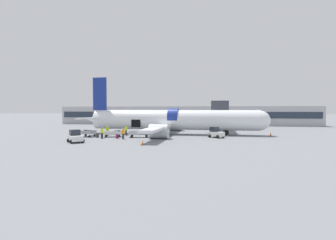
{
  "coord_description": "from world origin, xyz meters",
  "views": [
    {
      "loc": [
        10.12,
        -43.04,
        4.48
      ],
      "look_at": [
        1.85,
        0.94,
        2.73
      ],
      "focal_mm": 28.0,
      "sensor_mm": 36.0,
      "label": 1
    }
  ],
  "objects_px": {
    "ground_crew_driver": "(126,130)",
    "baggage_tug_mid": "(216,133)",
    "baggage_cart_queued": "(140,134)",
    "suitcase_on_tarmac_upright": "(117,137)",
    "baggage_cart_empty": "(88,133)",
    "airplane": "(171,120)",
    "ground_crew_loader_b": "(107,130)",
    "suitcase_on_tarmac_spare": "(98,136)",
    "ground_crew_supervisor": "(102,133)",
    "baggage_cart_loading": "(113,134)",
    "baggage_tug_lead": "(75,137)",
    "ground_crew_loader_a": "(123,133)"
  },
  "relations": [
    {
      "from": "suitcase_on_tarmac_spare",
      "to": "suitcase_on_tarmac_upright",
      "type": "bearing_deg",
      "value": -9.94
    },
    {
      "from": "baggage_cart_loading",
      "to": "baggage_tug_mid",
      "type": "bearing_deg",
      "value": 6.75
    },
    {
      "from": "baggage_cart_loading",
      "to": "ground_crew_supervisor",
      "type": "relative_size",
      "value": 2.18
    },
    {
      "from": "airplane",
      "to": "ground_crew_driver",
      "type": "relative_size",
      "value": 19.18
    },
    {
      "from": "suitcase_on_tarmac_upright",
      "to": "baggage_cart_queued",
      "type": "bearing_deg",
      "value": 37.42
    },
    {
      "from": "baggage_tug_lead",
      "to": "suitcase_on_tarmac_upright",
      "type": "distance_m",
      "value": 6.95
    },
    {
      "from": "ground_crew_loader_b",
      "to": "ground_crew_driver",
      "type": "distance_m",
      "value": 3.2
    },
    {
      "from": "baggage_cart_loading",
      "to": "ground_crew_loader_b",
      "type": "height_order",
      "value": "ground_crew_loader_b"
    },
    {
      "from": "baggage_cart_empty",
      "to": "suitcase_on_tarmac_upright",
      "type": "distance_m",
      "value": 5.84
    },
    {
      "from": "ground_crew_loader_a",
      "to": "suitcase_on_tarmac_spare",
      "type": "xyz_separation_m",
      "value": [
        -4.83,
        1.31,
        -0.6
      ]
    },
    {
      "from": "baggage_tug_mid",
      "to": "ground_crew_supervisor",
      "type": "relative_size",
      "value": 1.56
    },
    {
      "from": "baggage_tug_mid",
      "to": "suitcase_on_tarmac_spare",
      "type": "bearing_deg",
      "value": -169.43
    },
    {
      "from": "baggage_tug_lead",
      "to": "baggage_cart_empty",
      "type": "height_order",
      "value": "baggage_tug_lead"
    },
    {
      "from": "ground_crew_loader_a",
      "to": "ground_crew_loader_b",
      "type": "height_order",
      "value": "ground_crew_loader_b"
    },
    {
      "from": "baggage_tug_lead",
      "to": "baggage_cart_loading",
      "type": "distance_m",
      "value": 8.31
    },
    {
      "from": "baggage_tug_mid",
      "to": "ground_crew_driver",
      "type": "height_order",
      "value": "ground_crew_driver"
    },
    {
      "from": "baggage_cart_queued",
      "to": "baggage_cart_loading",
      "type": "bearing_deg",
      "value": -177.8
    },
    {
      "from": "baggage_cart_queued",
      "to": "suitcase_on_tarmac_upright",
      "type": "xyz_separation_m",
      "value": [
        -3.05,
        -2.33,
        -0.29
      ]
    },
    {
      "from": "airplane",
      "to": "ground_crew_loader_b",
      "type": "relative_size",
      "value": 19.43
    },
    {
      "from": "baggage_tug_mid",
      "to": "ground_crew_driver",
      "type": "xyz_separation_m",
      "value": [
        -15.48,
        0.88,
        0.22
      ]
    },
    {
      "from": "suitcase_on_tarmac_upright",
      "to": "suitcase_on_tarmac_spare",
      "type": "relative_size",
      "value": 0.92
    },
    {
      "from": "airplane",
      "to": "ground_crew_supervisor",
      "type": "xyz_separation_m",
      "value": [
        -9.36,
        -9.2,
        -1.63
      ]
    },
    {
      "from": "ground_crew_driver",
      "to": "baggage_tug_mid",
      "type": "bearing_deg",
      "value": -3.24
    },
    {
      "from": "suitcase_on_tarmac_upright",
      "to": "baggage_cart_empty",
      "type": "bearing_deg",
      "value": 165.86
    },
    {
      "from": "baggage_cart_queued",
      "to": "baggage_cart_empty",
      "type": "height_order",
      "value": "baggage_cart_empty"
    },
    {
      "from": "ground_crew_loader_b",
      "to": "suitcase_on_tarmac_upright",
      "type": "bearing_deg",
      "value": -50.17
    },
    {
      "from": "baggage_tug_mid",
      "to": "airplane",
      "type": "bearing_deg",
      "value": 150.77
    },
    {
      "from": "ground_crew_driver",
      "to": "ground_crew_loader_b",
      "type": "bearing_deg",
      "value": -163.57
    },
    {
      "from": "airplane",
      "to": "baggage_cart_queued",
      "type": "height_order",
      "value": "airplane"
    },
    {
      "from": "ground_crew_loader_b",
      "to": "ground_crew_driver",
      "type": "bearing_deg",
      "value": 16.43
    },
    {
      "from": "airplane",
      "to": "baggage_tug_mid",
      "type": "distance_m",
      "value": 9.42
    },
    {
      "from": "suitcase_on_tarmac_spare",
      "to": "ground_crew_supervisor",
      "type": "bearing_deg",
      "value": -42.22
    },
    {
      "from": "baggage_cart_queued",
      "to": "ground_crew_loader_b",
      "type": "distance_m",
      "value": 6.72
    },
    {
      "from": "baggage_tug_mid",
      "to": "suitcase_on_tarmac_upright",
      "type": "height_order",
      "value": "baggage_tug_mid"
    },
    {
      "from": "baggage_tug_lead",
      "to": "ground_crew_loader_a",
      "type": "xyz_separation_m",
      "value": [
        4.95,
        5.18,
        0.17
      ]
    },
    {
      "from": "baggage_cart_loading",
      "to": "ground_crew_driver",
      "type": "relative_size",
      "value": 2.18
    },
    {
      "from": "baggage_tug_lead",
      "to": "baggage_cart_loading",
      "type": "relative_size",
      "value": 0.73
    },
    {
      "from": "airplane",
      "to": "baggage_cart_queued",
      "type": "bearing_deg",
      "value": -122.52
    },
    {
      "from": "baggage_cart_empty",
      "to": "ground_crew_supervisor",
      "type": "xyz_separation_m",
      "value": [
        3.36,
        -1.98,
        0.37
      ]
    },
    {
      "from": "suitcase_on_tarmac_spare",
      "to": "ground_crew_loader_b",
      "type": "bearing_deg",
      "value": 86.84
    },
    {
      "from": "airplane",
      "to": "baggage_cart_empty",
      "type": "xyz_separation_m",
      "value": [
        -12.72,
        -7.21,
        -2.0
      ]
    },
    {
      "from": "baggage_tug_lead",
      "to": "suitcase_on_tarmac_spare",
      "type": "bearing_deg",
      "value": 88.98
    },
    {
      "from": "ground_crew_supervisor",
      "to": "suitcase_on_tarmac_spare",
      "type": "bearing_deg",
      "value": 137.78
    },
    {
      "from": "baggage_cart_empty",
      "to": "suitcase_on_tarmac_upright",
      "type": "height_order",
      "value": "baggage_cart_empty"
    },
    {
      "from": "baggage_tug_lead",
      "to": "ground_crew_supervisor",
      "type": "height_order",
      "value": "ground_crew_supervisor"
    },
    {
      "from": "ground_crew_loader_b",
      "to": "suitcase_on_tarmac_spare",
      "type": "bearing_deg",
      "value": -93.16
    },
    {
      "from": "ground_crew_driver",
      "to": "suitcase_on_tarmac_spare",
      "type": "bearing_deg",
      "value": -126.73
    },
    {
      "from": "baggage_tug_mid",
      "to": "suitcase_on_tarmac_upright",
      "type": "distance_m",
      "value": 15.69
    },
    {
      "from": "airplane",
      "to": "ground_crew_loader_a",
      "type": "bearing_deg",
      "value": -122.13
    },
    {
      "from": "baggage_cart_empty",
      "to": "suitcase_on_tarmac_upright",
      "type": "xyz_separation_m",
      "value": [
        5.65,
        -1.42,
        -0.29
      ]
    }
  ]
}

